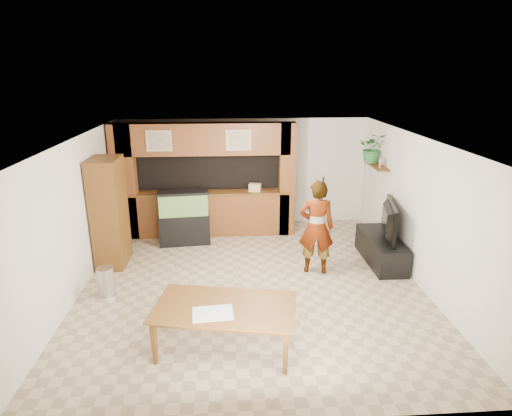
{
  "coord_description": "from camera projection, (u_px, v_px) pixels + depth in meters",
  "views": [
    {
      "loc": [
        -0.38,
        -6.98,
        3.72
      ],
      "look_at": [
        0.12,
        0.6,
        1.24
      ],
      "focal_mm": 30.0,
      "sensor_mm": 36.0,
      "label": 1
    }
  ],
  "objects": [
    {
      "name": "person",
      "position": [
        316.0,
        227.0,
        7.97
      ],
      "size": [
        0.72,
        0.53,
        1.81
      ],
      "primitive_type": "imported",
      "rotation": [
        0.0,
        0.0,
        2.98
      ],
      "color": "tan",
      "rests_on": "floor"
    },
    {
      "name": "pantry_cabinet",
      "position": [
        109.0,
        213.0,
        8.27
      ],
      "size": [
        0.53,
        0.87,
        2.13
      ],
      "primitive_type": "cube",
      "color": "brown",
      "rests_on": "floor"
    },
    {
      "name": "ceiling",
      "position": [
        251.0,
        141.0,
        6.99
      ],
      "size": [
        6.5,
        6.5,
        0.0
      ],
      "primitive_type": "plane",
      "color": "white",
      "rests_on": "wall_back"
    },
    {
      "name": "floor",
      "position": [
        252.0,
        283.0,
        7.8
      ],
      "size": [
        6.5,
        6.5,
        0.0
      ],
      "primitive_type": "plane",
      "color": "tan",
      "rests_on": "ground"
    },
    {
      "name": "partition",
      "position": [
        204.0,
        178.0,
        9.83
      ],
      "size": [
        4.2,
        0.99,
        2.6
      ],
      "color": "brown",
      "rests_on": "floor"
    },
    {
      "name": "tv_stand",
      "position": [
        381.0,
        249.0,
        8.58
      ],
      "size": [
        0.59,
        1.6,
        0.53
      ],
      "primitive_type": "cube",
      "color": "black",
      "rests_on": "floor"
    },
    {
      "name": "newspaper_a",
      "position": [
        213.0,
        313.0,
        5.59
      ],
      "size": [
        0.56,
        0.43,
        0.01
      ],
      "primitive_type": "cube",
      "rotation": [
        0.0,
        0.0,
        0.08
      ],
      "color": "silver",
      "rests_on": "dining_table"
    },
    {
      "name": "wall_shelf",
      "position": [
        377.0,
        166.0,
        9.3
      ],
      "size": [
        0.25,
        0.9,
        0.04
      ],
      "primitive_type": "cube",
      "color": "brown",
      "rests_on": "wall_right"
    },
    {
      "name": "dining_table",
      "position": [
        224.0,
        329.0,
        5.84
      ],
      "size": [
        2.06,
        1.38,
        0.67
      ],
      "primitive_type": "imported",
      "rotation": [
        0.0,
        0.0,
        -0.18
      ],
      "color": "brown",
      "rests_on": "floor"
    },
    {
      "name": "potted_plant",
      "position": [
        373.0,
        148.0,
        9.45
      ],
      "size": [
        0.72,
        0.67,
        0.66
      ],
      "primitive_type": "imported",
      "rotation": [
        0.0,
        0.0,
        -0.3
      ],
      "color": "#2D7135",
      "rests_on": "wall_shelf"
    },
    {
      "name": "wall_left",
      "position": [
        74.0,
        219.0,
        7.21
      ],
      "size": [
        0.0,
        6.5,
        6.5
      ],
      "primitive_type": "plane",
      "rotation": [
        1.57,
        0.0,
        1.57
      ],
      "color": "silver",
      "rests_on": "floor"
    },
    {
      "name": "wall_back",
      "position": [
        244.0,
        172.0,
        10.48
      ],
      "size": [
        6.0,
        0.0,
        6.0
      ],
      "primitive_type": "plane",
      "rotation": [
        1.57,
        0.0,
        0.0
      ],
      "color": "silver",
      "rests_on": "floor"
    },
    {
      "name": "photo_frame",
      "position": [
        380.0,
        162.0,
        9.11
      ],
      "size": [
        0.07,
        0.15,
        0.2
      ],
      "primitive_type": "cube",
      "rotation": [
        0.0,
        0.0,
        -0.26
      ],
      "color": "tan",
      "rests_on": "wall_shelf"
    },
    {
      "name": "wall_right",
      "position": [
        420.0,
        212.0,
        7.58
      ],
      "size": [
        0.0,
        6.5,
        6.5
      ],
      "primitive_type": "plane",
      "rotation": [
        1.57,
        0.0,
        -1.57
      ],
      "color": "silver",
      "rests_on": "floor"
    },
    {
      "name": "trash_can",
      "position": [
        106.0,
        281.0,
        7.31
      ],
      "size": [
        0.28,
        0.28,
        0.51
      ],
      "primitive_type": "cylinder",
      "color": "#B2B2B7",
      "rests_on": "floor"
    },
    {
      "name": "wall_clock",
      "position": [
        90.0,
        171.0,
        7.97
      ],
      "size": [
        0.05,
        0.25,
        0.25
      ],
      "color": "black",
      "rests_on": "wall_left"
    },
    {
      "name": "television",
      "position": [
        384.0,
        220.0,
        8.39
      ],
      "size": [
        0.45,
        1.26,
        0.72
      ],
      "primitive_type": "imported",
      "rotation": [
        0.0,
        0.0,
        1.34
      ],
      "color": "black",
      "rests_on": "tv_stand"
    },
    {
      "name": "counter_box",
      "position": [
        255.0,
        187.0,
        9.79
      ],
      "size": [
        0.3,
        0.24,
        0.18
      ],
      "primitive_type": "cube",
      "rotation": [
        0.0,
        0.0,
        -0.26
      ],
      "color": "tan",
      "rests_on": "partition"
    },
    {
      "name": "microphone",
      "position": [
        323.0,
        180.0,
        7.53
      ],
      "size": [
        0.03,
        0.1,
        0.15
      ],
      "primitive_type": "cylinder",
      "rotation": [
        0.44,
        0.0,
        0.0
      ],
      "color": "black",
      "rests_on": "person"
    },
    {
      "name": "aquarium",
      "position": [
        184.0,
        218.0,
        9.38
      ],
      "size": [
        1.09,
        0.41,
        1.21
      ],
      "rotation": [
        0.0,
        0.0,
        0.1
      ],
      "color": "black",
      "rests_on": "floor"
    }
  ]
}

